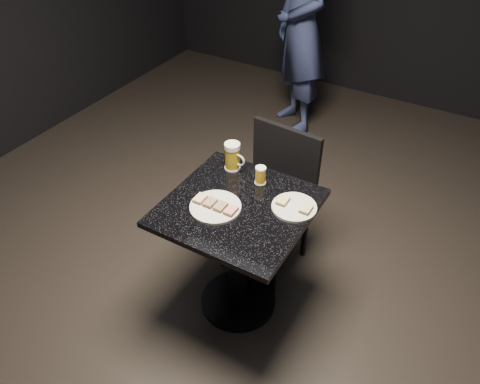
{
  "coord_description": "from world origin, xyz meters",
  "views": [
    {
      "loc": [
        0.89,
        -1.51,
        2.24
      ],
      "look_at": [
        0.0,
        0.02,
        0.82
      ],
      "focal_mm": 35.0,
      "sensor_mm": 36.0,
      "label": 1
    }
  ],
  "objects_px": {
    "table": "(238,240)",
    "beer_tumbler": "(260,175)",
    "chair": "(273,193)",
    "plate_small": "(294,207)",
    "plate_large": "(215,207)",
    "beer_mug": "(233,156)",
    "patron": "(302,28)"
  },
  "relations": [
    {
      "from": "plate_large",
      "to": "table",
      "type": "xyz_separation_m",
      "value": [
        0.08,
        0.07,
        -0.25
      ]
    },
    {
      "from": "table",
      "to": "chair",
      "type": "xyz_separation_m",
      "value": [
        -0.03,
        0.45,
        -0.01
      ]
    },
    {
      "from": "plate_small",
      "to": "beer_mug",
      "type": "distance_m",
      "value": 0.46
    },
    {
      "from": "plate_large",
      "to": "plate_small",
      "type": "relative_size",
      "value": 1.14
    },
    {
      "from": "plate_small",
      "to": "beer_mug",
      "type": "height_order",
      "value": "beer_mug"
    },
    {
      "from": "beer_tumbler",
      "to": "beer_mug",
      "type": "bearing_deg",
      "value": 169.19
    },
    {
      "from": "plate_large",
      "to": "patron",
      "type": "xyz_separation_m",
      "value": [
        -0.51,
        2.11,
        0.15
      ]
    },
    {
      "from": "beer_tumbler",
      "to": "patron",
      "type": "bearing_deg",
      "value": 108.29
    },
    {
      "from": "table",
      "to": "beer_tumbler",
      "type": "distance_m",
      "value": 0.36
    },
    {
      "from": "beer_tumbler",
      "to": "chair",
      "type": "bearing_deg",
      "value": 98.14
    },
    {
      "from": "plate_small",
      "to": "chair",
      "type": "relative_size",
      "value": 0.25
    },
    {
      "from": "plate_small",
      "to": "chair",
      "type": "height_order",
      "value": "chair"
    },
    {
      "from": "table",
      "to": "chair",
      "type": "height_order",
      "value": "chair"
    },
    {
      "from": "patron",
      "to": "chair",
      "type": "xyz_separation_m",
      "value": [
        0.57,
        -1.59,
        -0.4
      ]
    },
    {
      "from": "patron",
      "to": "beer_tumbler",
      "type": "bearing_deg",
      "value": -28.17
    },
    {
      "from": "plate_large",
      "to": "beer_mug",
      "type": "relative_size",
      "value": 1.6
    },
    {
      "from": "beer_mug",
      "to": "chair",
      "type": "bearing_deg",
      "value": 51.93
    },
    {
      "from": "table",
      "to": "beer_mug",
      "type": "distance_m",
      "value": 0.45
    },
    {
      "from": "plate_small",
      "to": "patron",
      "type": "xyz_separation_m",
      "value": [
        -0.84,
        1.92,
        0.15
      ]
    },
    {
      "from": "table",
      "to": "beer_tumbler",
      "type": "relative_size",
      "value": 7.65
    },
    {
      "from": "patron",
      "to": "beer_mug",
      "type": "xyz_separation_m",
      "value": [
        0.41,
        -1.79,
        -0.07
      ]
    },
    {
      "from": "table",
      "to": "patron",
      "type": "bearing_deg",
      "value": 106.25
    },
    {
      "from": "plate_small",
      "to": "beer_tumbler",
      "type": "xyz_separation_m",
      "value": [
        -0.24,
        0.1,
        0.04
      ]
    },
    {
      "from": "plate_small",
      "to": "patron",
      "type": "distance_m",
      "value": 2.1
    },
    {
      "from": "patron",
      "to": "table",
      "type": "xyz_separation_m",
      "value": [
        0.59,
        -2.04,
        -0.4
      ]
    },
    {
      "from": "plate_large",
      "to": "beer_tumbler",
      "type": "xyz_separation_m",
      "value": [
        0.09,
        0.29,
        0.04
      ]
    },
    {
      "from": "patron",
      "to": "chair",
      "type": "bearing_deg",
      "value": -26.75
    },
    {
      "from": "plate_small",
      "to": "patron",
      "type": "height_order",
      "value": "patron"
    },
    {
      "from": "plate_small",
      "to": "beer_tumbler",
      "type": "bearing_deg",
      "value": 157.98
    },
    {
      "from": "patron",
      "to": "beer_mug",
      "type": "distance_m",
      "value": 1.83
    },
    {
      "from": "beer_mug",
      "to": "beer_tumbler",
      "type": "height_order",
      "value": "beer_mug"
    },
    {
      "from": "patron",
      "to": "table",
      "type": "bearing_deg",
      "value": -30.21
    }
  ]
}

